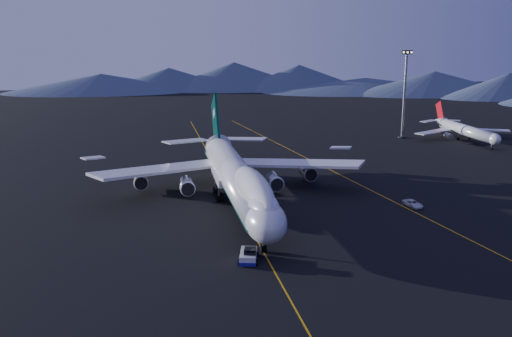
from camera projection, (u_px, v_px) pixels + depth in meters
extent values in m
plane|color=black|center=(237.00, 204.00, 116.18)|extent=(500.00, 500.00, 0.00)
cube|color=orange|center=(237.00, 204.00, 116.18)|extent=(0.25, 220.00, 0.01)
cube|color=orange|center=(358.00, 184.00, 131.38)|extent=(28.08, 198.09, 0.01)
cone|color=#47556E|center=(101.00, 81.00, 327.66)|extent=(100.00, 100.00, 12.00)
cone|color=#47556E|center=(234.00, 79.00, 342.97)|extent=(100.00, 100.00, 12.00)
cone|color=#47556E|center=(365.00, 80.00, 333.40)|extent=(100.00, 100.00, 12.00)
cone|color=#47556E|center=(509.00, 86.00, 300.02)|extent=(100.00, 100.00, 12.00)
cylinder|color=silver|center=(236.00, 177.00, 114.86)|extent=(6.50, 56.00, 6.50)
ellipsoid|color=silver|center=(266.00, 222.00, 88.17)|extent=(6.50, 10.40, 6.50)
ellipsoid|color=silver|center=(254.00, 190.00, 96.63)|extent=(5.13, 25.16, 5.85)
cube|color=black|center=(268.00, 218.00, 85.98)|extent=(3.60, 1.61, 1.29)
cone|color=silver|center=(216.00, 143.00, 146.13)|extent=(6.50, 12.00, 6.50)
cube|color=#03352E|center=(236.00, 180.00, 116.02)|extent=(6.24, 60.00, 1.10)
cube|color=silver|center=(232.00, 176.00, 120.36)|extent=(7.50, 13.00, 1.60)
cube|color=silver|center=(162.00, 169.00, 123.18)|extent=(30.62, 23.28, 2.83)
cube|color=silver|center=(291.00, 163.00, 128.66)|extent=(30.62, 23.28, 2.83)
cylinder|color=slate|center=(187.00, 185.00, 120.97)|extent=(2.90, 5.50, 2.90)
cylinder|color=slate|center=(141.00, 180.00, 125.37)|extent=(2.90, 5.50, 2.90)
cylinder|color=slate|center=(274.00, 181.00, 124.56)|extent=(2.90, 5.50, 2.90)
cylinder|color=slate|center=(307.00, 172.00, 132.55)|extent=(2.90, 5.50, 2.90)
cube|color=#03352E|center=(216.00, 124.00, 144.00)|extent=(0.55, 14.11, 15.94)
cube|color=silver|center=(186.00, 141.00, 146.05)|extent=(12.39, 9.47, 0.98)
cube|color=silver|center=(243.00, 139.00, 148.88)|extent=(12.39, 9.47, 0.98)
cylinder|color=black|center=(263.00, 249.00, 90.79)|extent=(0.90, 1.10, 1.10)
cube|color=silver|center=(248.00, 256.00, 87.29)|extent=(3.58, 5.39, 1.23)
cube|color=navy|center=(248.00, 258.00, 87.40)|extent=(3.75, 5.63, 0.56)
cube|color=black|center=(248.00, 250.00, 87.08)|extent=(2.17, 2.17, 1.01)
cylinder|color=silver|center=(467.00, 131.00, 181.55)|extent=(3.47, 29.21, 3.47)
ellipsoid|color=silver|center=(494.00, 139.00, 167.62)|extent=(3.47, 4.86, 3.47)
cone|color=silver|center=(440.00, 121.00, 198.00)|extent=(3.47, 6.39, 3.47)
cube|color=silver|center=(433.00, 132.00, 184.35)|extent=(15.33, 10.35, 0.32)
cube|color=silver|center=(484.00, 130.00, 187.80)|extent=(15.33, 10.35, 0.32)
cylinder|color=slate|center=(448.00, 136.00, 183.21)|extent=(1.73, 3.20, 1.73)
cylinder|color=slate|center=(477.00, 135.00, 185.10)|extent=(1.73, 3.20, 1.73)
cube|color=red|center=(440.00, 111.00, 197.61)|extent=(0.32, 6.22, 7.36)
imported|color=silver|center=(413.00, 204.00, 114.00)|extent=(2.98, 5.21, 1.37)
cylinder|color=black|center=(402.00, 137.00, 187.71)|extent=(2.62, 2.62, 0.44)
cylinder|color=slate|center=(404.00, 96.00, 184.53)|extent=(0.77, 0.77, 27.34)
cube|color=black|center=(407.00, 52.00, 181.23)|extent=(3.50, 0.87, 1.31)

